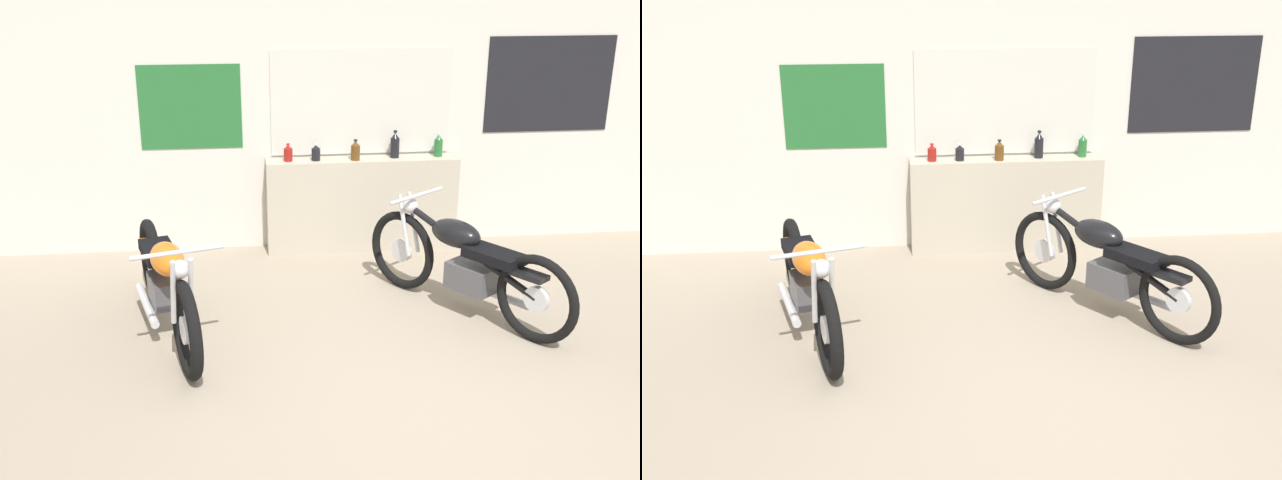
% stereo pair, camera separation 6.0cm
% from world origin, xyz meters
% --- Properties ---
extents(ground_plane, '(24.00, 24.00, 0.00)m').
position_xyz_m(ground_plane, '(0.00, 0.00, 0.00)').
color(ground_plane, gray).
extents(wall_back, '(10.00, 0.07, 2.80)m').
position_xyz_m(wall_back, '(0.01, 3.19, 1.40)').
color(wall_back, silver).
rests_on(wall_back, ground_plane).
extents(sill_counter, '(1.86, 0.28, 0.91)m').
position_xyz_m(sill_counter, '(0.03, 3.01, 0.46)').
color(sill_counter, '#B7AD99').
rests_on(sill_counter, ground_plane).
extents(bottle_leftmost, '(0.08, 0.08, 0.17)m').
position_xyz_m(bottle_leftmost, '(-0.69, 3.00, 0.99)').
color(bottle_leftmost, maroon).
rests_on(bottle_leftmost, sill_counter).
extents(bottle_left_center, '(0.08, 0.08, 0.16)m').
position_xyz_m(bottle_left_center, '(-0.43, 2.99, 0.99)').
color(bottle_left_center, black).
rests_on(bottle_left_center, sill_counter).
extents(bottle_center, '(0.09, 0.09, 0.20)m').
position_xyz_m(bottle_center, '(-0.05, 2.97, 1.00)').
color(bottle_center, '#5B3814').
rests_on(bottle_center, sill_counter).
extents(bottle_right_center, '(0.09, 0.09, 0.26)m').
position_xyz_m(bottle_right_center, '(0.34, 3.02, 1.03)').
color(bottle_right_center, black).
rests_on(bottle_right_center, sill_counter).
extents(bottle_rightmost, '(0.08, 0.08, 0.23)m').
position_xyz_m(bottle_rightmost, '(0.77, 3.03, 1.02)').
color(bottle_rightmost, '#23662D').
rests_on(bottle_rightmost, sill_counter).
extents(motorcycle_orange, '(0.77, 2.00, 0.89)m').
position_xyz_m(motorcycle_orange, '(-1.74, 1.36, 0.42)').
color(motorcycle_orange, black).
rests_on(motorcycle_orange, ground_plane).
extents(motorcycle_black, '(1.25, 1.69, 0.89)m').
position_xyz_m(motorcycle_black, '(0.61, 1.47, 0.43)').
color(motorcycle_black, black).
rests_on(motorcycle_black, ground_plane).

